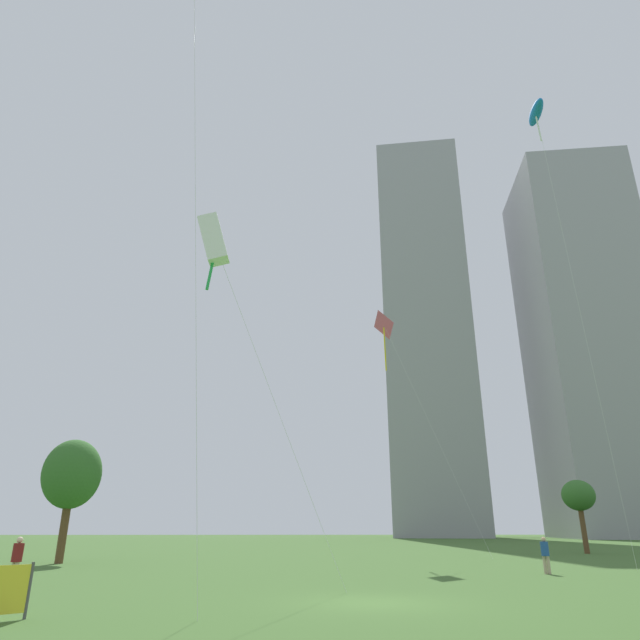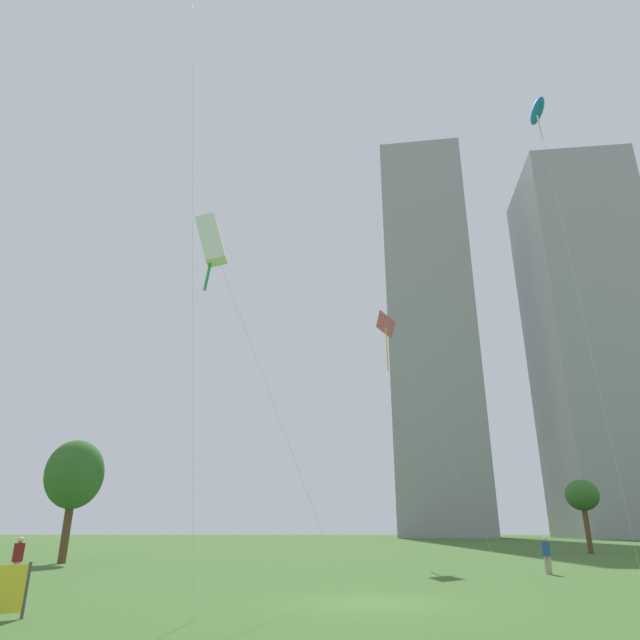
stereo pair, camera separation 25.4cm
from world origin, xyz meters
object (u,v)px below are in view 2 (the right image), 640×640
Objects in this scene: kite_flying_2 at (387,329)px; park_tree_1 at (75,475)px; kite_flying_4 at (537,112)px; park_tree_0 at (582,496)px; distant_highrise_1 at (429,332)px; person_standing_0 at (18,557)px; person_standing_2 at (547,553)px; distant_highrise_0 at (591,339)px; kite_flying_0 at (211,241)px.

kite_flying_2 is 25.07m from park_tree_1.
kite_flying_2 is 0.65× the size of kite_flying_4.
kite_flying_2 reaches higher than park_tree_0.
distant_highrise_1 is at bearing 74.81° from kite_flying_2.
person_standing_0 is 0.06× the size of kite_flying_4.
kite_flying_4 is (26.08, 4.75, 26.31)m from person_standing_0.
person_standing_2 is 0.02× the size of distant_highrise_1.
kite_flying_2 is 19.03m from kite_flying_4.
distant_highrise_0 reaches higher than park_tree_1.
distant_highrise_0 reaches higher than person_standing_0.
park_tree_1 is (-27.00, 8.80, 4.36)m from person_standing_2.
distant_highrise_1 is (39.39, 98.40, 43.87)m from person_standing_0.
kite_flying_4 is at bearing 30.77° from kite_flying_0.
park_tree_0 is at bearing -92.07° from person_standing_2.
distant_highrise_0 is at bearing 86.71° from person_standing_0.
kite_flying_0 is at bearing -97.48° from distant_highrise_1.
park_tree_1 is at bearing -107.86° from distant_highrise_1.
park_tree_1 is 110.02m from distant_highrise_0.
kite_flying_4 is 0.31× the size of distant_highrise_1.
kite_flying_2 is at bearing -40.01° from person_standing_2.
person_standing_0 is at bearing 142.27° from kite_flying_0.
person_standing_0 is 0.30× the size of park_tree_0.
park_tree_0 is (27.30, 32.15, -7.22)m from kite_flying_0.
distant_highrise_1 reaches higher than person_standing_2.
person_standing_0 is 14.69m from kite_flying_0.
kite_flying_4 is at bearing -17.04° from park_tree_1.
distant_highrise_1 is (-31.81, 11.70, 5.43)m from distant_highrise_0.
kite_flying_4 is (8.40, -13.73, 10.16)m from kite_flying_2.
person_standing_2 is 21.67m from kite_flying_2.
distant_highrise_0 is at bearing 44.07° from park_tree_1.
kite_flying_4 reaches higher than person_standing_2.
person_standing_2 is 0.28× the size of park_tree_0.
distant_highrise_0 is (75.14, 72.75, 34.14)m from park_tree_1.
distant_highrise_1 is (43.33, 84.45, 39.58)m from park_tree_1.
distant_highrise_1 is (16.33, 93.24, 43.94)m from person_standing_2.
person_standing_2 is 26.55m from kite_flying_4.
distant_highrise_1 is at bearing 104.29° from person_standing_0.
park_tree_0 is (35.17, 26.06, 3.58)m from person_standing_0.
kite_flying_4 is at bearing -58.54° from kite_flying_2.
person_standing_0 is 0.02× the size of distant_highrise_1.
kite_flying_4 is 96.21m from distant_highrise_1.
person_standing_2 is (23.06, 5.15, -0.06)m from person_standing_0.
distant_highrise_1 reaches higher than kite_flying_4.
park_tree_1 is at bearing 141.87° from person_standing_0.
kite_flying_4 is 0.35× the size of distant_highrise_0.
kite_flying_0 is at bearing 64.53° from person_standing_2.
kite_flying_2 is 3.06× the size of park_tree_0.
park_tree_1 is at bearing 162.96° from kite_flying_4.
park_tree_1 reaches higher than park_tree_0.
distant_highrise_0 reaches higher than park_tree_0.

